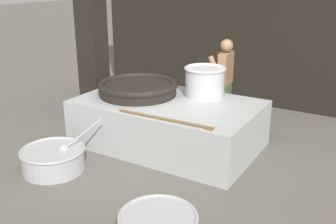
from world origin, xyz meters
name	(u,v)px	position (x,y,z in m)	size (l,w,h in m)	color
ground_plane	(168,144)	(0.00, 0.00, 0.00)	(60.00, 60.00, 0.00)	#666059
back_wall	(239,5)	(0.00, 2.98, 2.13)	(6.79, 0.24, 4.25)	black
support_pillar	(90,9)	(-1.99, 0.47, 2.13)	(0.44, 0.44, 4.25)	black
hearth_platform	(168,123)	(0.00, 0.00, 0.39)	(2.95, 1.81, 0.78)	#B2B7B7
giant_wok_near	(138,88)	(-0.63, 0.05, 0.90)	(1.38, 1.38, 0.23)	black
stock_pot	(205,81)	(0.40, 0.54, 1.04)	(0.71, 0.71, 0.51)	silver
stirring_paddle	(167,120)	(0.47, -0.80, 0.80)	(1.54, 0.11, 0.04)	brown
cook	(225,80)	(0.44, 1.31, 0.89)	(0.41, 0.62, 1.65)	#9E7551
prep_bowl_vegetables	(53,158)	(-0.97, -1.68, 0.19)	(0.97, 1.05, 0.74)	#B7B7BC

